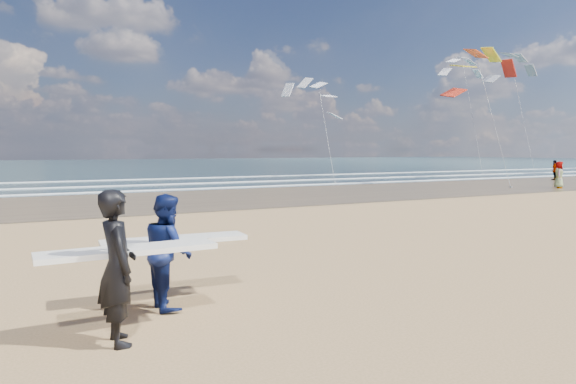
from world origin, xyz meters
TOP-DOWN VIEW (x-y plane):
  - wet_sand_strip at (20.00, 18.00)m, footprint 220.00×12.00m
  - ocean at (20.00, 72.00)m, footprint 220.00×100.00m
  - foam_breakers at (20.00, 28.10)m, footprint 220.00×11.70m
  - surfer_near at (-1.12, 0.06)m, footprint 2.21×0.99m
  - surfer_far at (-0.23, 1.19)m, footprint 2.23×1.09m
  - beachgoer_0 at (26.74, 13.71)m, footprint 0.95×0.86m
  - beachgoer_1 at (34.13, 19.20)m, footprint 0.97×0.63m
  - kite_0 at (25.19, 17.99)m, footprint 6.62×4.83m
  - kite_1 at (17.92, 26.51)m, footprint 5.37×4.69m
  - kite_2 at (38.15, 25.89)m, footprint 6.45×4.81m
  - kite_5 at (37.39, 30.85)m, footprint 5.47×4.70m

SIDE VIEW (x-z plane):
  - wet_sand_strip at x=20.00m, z-range 0.00..0.01m
  - ocean at x=20.00m, z-range 0.00..0.02m
  - foam_breakers at x=20.00m, z-range 0.02..0.08m
  - beachgoer_1 at x=34.13m, z-range 0.00..1.53m
  - beachgoer_0 at x=26.74m, z-range 0.00..1.63m
  - surfer_far at x=-0.23m, z-range 0.01..1.70m
  - surfer_near at x=-1.12m, z-range 0.02..1.88m
  - kite_1 at x=17.92m, z-range 0.36..8.70m
  - kite_0 at x=25.19m, z-range 0.84..10.97m
  - kite_5 at x=37.39m, z-range 0.49..13.22m
  - kite_2 at x=38.15m, z-range 0.88..13.27m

